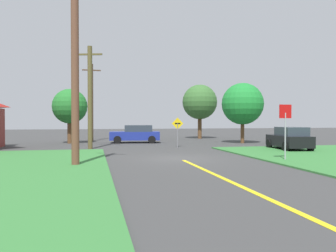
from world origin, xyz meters
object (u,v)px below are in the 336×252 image
Objects in this scene: utility_pole_far at (92,102)px; stop_sign at (285,122)px; utility_pole_mid at (90,96)px; oak_tree_right at (243,104)px; pine_tree_center at (70,107)px; utility_pole_near at (75,68)px; car_approaching_junction at (136,134)px; direction_sign at (178,129)px; car_on_crossroad at (289,139)px; oak_tree_left at (200,102)px.

stop_sign is at bearing -62.59° from utility_pole_far.
utility_pole_mid is 13.81m from oak_tree_right.
stop_sign is 19.88m from pine_tree_center.
car_approaching_junction is at bearing 73.36° from utility_pole_near.
oak_tree_right is at bearing 42.61° from utility_pole_near.
utility_pole_far is 3.62m from pine_tree_center.
oak_tree_right is (13.31, -6.00, -0.37)m from utility_pole_far.
direction_sign reaches higher than car_approaching_junction.
oak_tree_right is at bearing -24.26° from utility_pole_far.
car_on_crossroad is 7.85m from oak_tree_right.
utility_pole_mid is at bearing -74.02° from pine_tree_center.
utility_pole_near is 18.97m from oak_tree_right.
oak_tree_right reaches higher than direction_sign.
car_approaching_junction is at bearing 50.33° from car_on_crossroad.
direction_sign is at bearing -153.63° from oak_tree_right.
utility_pole_near reaches higher than car_approaching_junction.
car_approaching_junction is 0.61× the size of utility_pole_far.
oak_tree_left is (1.94, 21.07, 2.04)m from stop_sign.
car_on_crossroad is at bearing -127.01° from stop_sign.
direction_sign reaches higher than car_on_crossroad.
utility_pole_mid is (-9.92, 9.59, 1.79)m from stop_sign.
car_on_crossroad is 0.48× the size of utility_pole_near.
stop_sign is 0.60× the size of pine_tree_center.
oak_tree_left is (7.84, 5.53, 3.26)m from car_approaching_junction.
car_approaching_junction is 13.76m from car_on_crossroad.
oak_tree_left reaches higher than oak_tree_right.
stop_sign is 10.21m from direction_sign.
utility_pole_mid is 1.37× the size of oak_tree_right.
utility_pole_near is at bearing -137.39° from oak_tree_right.
car_approaching_junction is at bearing 164.89° from oak_tree_right.
utility_pole_near is 18.85m from utility_pole_far.
stop_sign is 0.38× the size of utility_pole_far.
utility_pole_near reaches higher than car_on_crossroad.
utility_pole_far is at bearing 51.60° from car_on_crossroad.
stop_sign is 0.54× the size of oak_tree_right.
utility_pole_mid is at bearing 62.54° from car_approaching_junction.
car_on_crossroad is 1.85× the size of direction_sign.
direction_sign is (7.10, 9.44, -3.08)m from utility_pole_near.
pine_tree_center is (-1.89, -3.02, -0.62)m from utility_pole_far.
car_approaching_junction is 0.86× the size of oak_tree_right.
utility_pole_near is at bearing -91.93° from utility_pole_far.
stop_sign is 0.62× the size of car_approaching_junction.
car_approaching_junction is (-5.90, 15.53, -1.22)m from stop_sign.
utility_pole_far is 11.67m from direction_sign.
utility_pole_far is 11.97m from oak_tree_left.
oak_tree_left is at bearing 65.05° from direction_sign.
car_approaching_junction is 0.63× the size of utility_pole_mid.
pine_tree_center is 15.50m from oak_tree_right.
stop_sign is 6.86m from car_on_crossroad.
utility_pole_mid is at bearing -165.67° from oak_tree_right.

